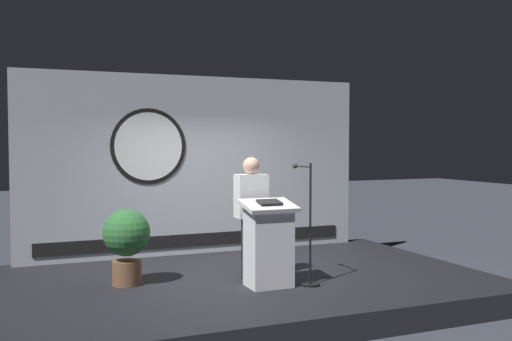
% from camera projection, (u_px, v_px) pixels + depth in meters
% --- Properties ---
extents(ground_plane, '(40.00, 40.00, 0.00)m').
position_uv_depth(ground_plane, '(240.00, 300.00, 7.70)').
color(ground_plane, '#383D47').
extents(stage_platform, '(6.40, 4.00, 0.30)m').
position_uv_depth(stage_platform, '(240.00, 289.00, 7.69)').
color(stage_platform, black).
rests_on(stage_platform, ground).
extents(banner_display, '(5.52, 0.12, 2.81)m').
position_uv_depth(banner_display, '(196.00, 166.00, 9.31)').
color(banner_display, '#B2B7C1').
rests_on(banner_display, stage_platform).
extents(podium, '(0.64, 0.50, 1.07)m').
position_uv_depth(podium, '(269.00, 244.00, 7.18)').
color(podium, silver).
rests_on(podium, stage_platform).
extents(speaker_person, '(0.40, 0.26, 1.57)m').
position_uv_depth(speaker_person, '(251.00, 217.00, 7.59)').
color(speaker_person, black).
rests_on(speaker_person, stage_platform).
extents(microphone_stand, '(0.24, 0.58, 1.51)m').
position_uv_depth(microphone_stand, '(308.00, 241.00, 7.28)').
color(microphone_stand, black).
rests_on(microphone_stand, stage_platform).
extents(potted_plant, '(0.58, 0.58, 0.94)m').
position_uv_depth(potted_plant, '(126.00, 239.00, 7.25)').
color(potted_plant, brown).
rests_on(potted_plant, stage_platform).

